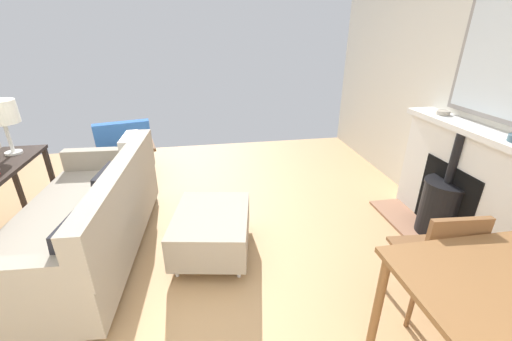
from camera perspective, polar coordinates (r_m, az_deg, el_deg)
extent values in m
cube|color=tan|center=(3.03, -14.28, -13.09)|extent=(5.45, 5.33, 0.01)
cube|color=beige|center=(3.44, 35.66, 12.51)|extent=(0.12, 5.33, 2.71)
cube|color=#93664C|center=(3.42, 27.21, -10.12)|extent=(0.34, 1.28, 0.03)
cube|color=silver|center=(3.38, 32.66, -2.38)|extent=(0.23, 1.35, 1.00)
cube|color=black|center=(3.37, 30.96, -4.59)|extent=(0.06, 0.65, 0.67)
cylinder|color=black|center=(3.39, 30.14, -5.92)|extent=(0.36, 0.36, 0.50)
cylinder|color=black|center=(3.28, 31.08, -1.96)|extent=(0.38, 0.38, 0.02)
cylinder|color=black|center=(3.20, 31.96, 1.81)|extent=(0.07, 0.07, 0.45)
cube|color=silver|center=(3.20, 34.42, 6.01)|extent=(0.28, 1.43, 0.05)
cube|color=gray|center=(3.19, 38.55, 16.12)|extent=(0.04, 0.93, 1.02)
cube|color=silver|center=(3.18, 38.30, 16.17)|extent=(0.01, 0.85, 0.94)
cylinder|color=#9E9384|center=(3.49, 30.46, 8.88)|extent=(0.12, 0.12, 0.04)
torus|color=#9E9384|center=(3.49, 30.51, 9.10)|extent=(0.12, 0.12, 0.01)
cylinder|color=#B2B2B7|center=(3.90, -29.03, -5.64)|extent=(0.04, 0.04, 0.10)
cylinder|color=#B2B2B7|center=(3.68, -18.65, -5.48)|extent=(0.04, 0.04, 0.10)
cylinder|color=#B2B2B7|center=(2.48, -26.10, -23.71)|extent=(0.04, 0.04, 0.10)
cube|color=gray|center=(3.03, -28.78, -9.19)|extent=(1.01, 1.91, 0.35)
cube|color=gray|center=(2.73, -22.78, -2.77)|extent=(0.26, 1.86, 0.38)
cube|color=gray|center=(3.64, -24.99, 1.98)|extent=(0.86, 0.17, 0.21)
cube|color=gray|center=(2.26, -38.03, -14.96)|extent=(0.86, 0.17, 0.21)
cube|color=beige|center=(3.40, -21.30, 2.56)|extent=(0.13, 0.41, 0.41)
cube|color=black|center=(2.76, -24.76, -3.48)|extent=(0.20, 0.38, 0.38)
cube|color=black|center=(2.24, -29.45, -11.52)|extent=(0.18, 0.35, 0.34)
cylinder|color=#B2B2B7|center=(3.16, -11.36, -9.88)|extent=(0.04, 0.04, 0.09)
cylinder|color=#B2B2B7|center=(2.69, -13.96, -17.14)|extent=(0.04, 0.04, 0.09)
cylinder|color=#B2B2B7|center=(3.10, -2.38, -10.12)|extent=(0.04, 0.04, 0.09)
cylinder|color=#B2B2B7|center=(2.62, -3.07, -17.69)|extent=(0.04, 0.04, 0.09)
cube|color=gray|center=(2.77, -7.90, -10.27)|extent=(0.74, 0.86, 0.30)
cube|color=brown|center=(4.63, -18.80, 2.24)|extent=(0.05, 0.05, 0.32)
cube|color=brown|center=(4.63, -25.03, 1.23)|extent=(0.05, 0.05, 0.32)
cube|color=brown|center=(4.19, -18.16, 0.01)|extent=(0.05, 0.05, 0.32)
cube|color=brown|center=(4.19, -25.05, -1.10)|extent=(0.05, 0.05, 0.32)
cube|color=#2D60B2|center=(4.34, -22.13, 2.84)|extent=(0.71, 0.68, 0.08)
cube|color=#2D60B2|center=(4.02, -22.55, 5.08)|extent=(0.62, 0.27, 0.44)
cube|color=brown|center=(4.32, -18.11, 4.63)|extent=(0.16, 0.53, 0.04)
cube|color=brown|center=(4.32, -26.51, 3.26)|extent=(0.16, 0.53, 0.04)
cube|color=black|center=(3.88, -32.50, -1.59)|extent=(0.04, 0.04, 0.71)
cube|color=black|center=(4.02, -36.87, -1.87)|extent=(0.04, 0.04, 0.71)
cylinder|color=white|center=(3.66, -37.26, 2.58)|extent=(0.14, 0.14, 0.02)
cylinder|color=white|center=(3.62, -37.83, 4.68)|extent=(0.03, 0.03, 0.27)
cylinder|color=white|center=(3.57, -38.78, 8.17)|extent=(0.26, 0.26, 0.20)
cylinder|color=brown|center=(2.06, 20.87, -21.94)|extent=(0.05, 0.05, 0.72)
cylinder|color=brown|center=(2.74, 28.78, -14.44)|extent=(0.03, 0.03, 0.44)
cylinder|color=brown|center=(2.59, 22.63, -15.58)|extent=(0.03, 0.03, 0.44)
cylinder|color=brown|center=(2.55, 32.69, -18.61)|extent=(0.03, 0.03, 0.44)
cylinder|color=brown|center=(2.39, 26.16, -20.25)|extent=(0.03, 0.03, 0.44)
cube|color=brown|center=(2.43, 28.63, -13.07)|extent=(0.43, 0.43, 0.02)
cube|color=brown|center=(2.21, 31.97, -11.41)|extent=(0.36, 0.07, 0.37)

